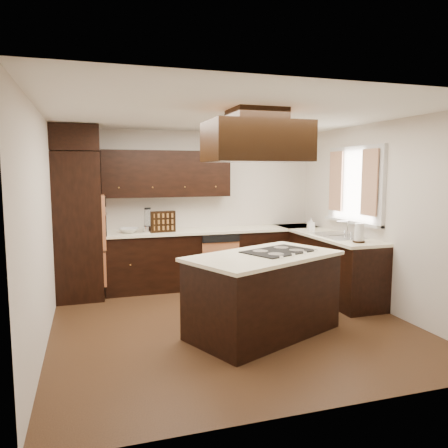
{
  "coord_description": "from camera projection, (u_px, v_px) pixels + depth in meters",
  "views": [
    {
      "loc": [
        -1.62,
        -4.92,
        1.85
      ],
      "look_at": [
        0.1,
        0.6,
        1.15
      ],
      "focal_mm": 35.0,
      "sensor_mm": 36.0,
      "label": 1
    }
  ],
  "objects": [
    {
      "name": "hood_duct",
      "position": [
        257.0,
        115.0,
        4.58
      ],
      "size": [
        0.55,
        0.5,
        0.13
      ],
      "primitive_type": "cube",
      "color": "black",
      "rests_on": "ceiling"
    },
    {
      "name": "countertop_back",
      "position": [
        198.0,
        231.0,
        6.96
      ],
      "size": [
        2.93,
        0.63,
        0.04
      ],
      "primitive_type": "cube",
      "color": "#FFF5CD",
      "rests_on": "base_cabinets_back"
    },
    {
      "name": "floor",
      "position": [
        231.0,
        323.0,
        5.37
      ],
      "size": [
        4.2,
        4.2,
        0.02
      ],
      "primitive_type": "cube",
      "color": "brown",
      "rests_on": "ground"
    },
    {
      "name": "wall_oven_face",
      "position": [
        103.0,
        221.0,
        6.43
      ],
      "size": [
        0.05,
        0.62,
        0.78
      ],
      "primitive_type": "cube",
      "color": "#C67142",
      "rests_on": "oven_column"
    },
    {
      "name": "curtain_right",
      "position": [
        336.0,
        181.0,
        6.68
      ],
      "size": [
        0.02,
        0.34,
        0.9
      ],
      "primitive_type": "cube",
      "color": "beige",
      "rests_on": "wall_right"
    },
    {
      "name": "blender_base",
      "position": [
        148.0,
        229.0,
        6.64
      ],
      "size": [
        0.15,
        0.15,
        0.1
      ],
      "primitive_type": "cylinder",
      "color": "silver",
      "rests_on": "countertop_back"
    },
    {
      "name": "wall_right",
      "position": [
        380.0,
        216.0,
        5.84
      ],
      "size": [
        0.02,
        4.2,
        2.5
      ],
      "primitive_type": "cube",
      "color": "beige",
      "rests_on": "ground"
    },
    {
      "name": "wall_front",
      "position": [
        320.0,
        253.0,
        3.22
      ],
      "size": [
        4.2,
        0.02,
        2.5
      ],
      "primitive_type": "cube",
      "color": "beige",
      "rests_on": "ground"
    },
    {
      "name": "window_pane",
      "position": [
        357.0,
        185.0,
        6.31
      ],
      "size": [
        0.0,
        1.2,
        1.0
      ],
      "primitive_type": "cube",
      "color": "white",
      "rests_on": "wall_right"
    },
    {
      "name": "blender_pitcher",
      "position": [
        148.0,
        218.0,
        6.62
      ],
      "size": [
        0.13,
        0.13,
        0.26
      ],
      "primitive_type": "cone",
      "color": "silver",
      "rests_on": "blender_base"
    },
    {
      "name": "curtain_left",
      "position": [
        369.0,
        182.0,
        5.88
      ],
      "size": [
        0.02,
        0.34,
        0.9
      ],
      "primitive_type": "cube",
      "color": "beige",
      "rests_on": "wall_right"
    },
    {
      "name": "range_hood",
      "position": [
        256.0,
        142.0,
        4.62
      ],
      "size": [
        1.05,
        0.72,
        0.42
      ],
      "primitive_type": "cube",
      "color": "black",
      "rests_on": "ceiling"
    },
    {
      "name": "cooktop",
      "position": [
        279.0,
        251.0,
        5.08
      ],
      "size": [
        0.94,
        0.8,
        0.01
      ],
      "primitive_type": "cube",
      "rotation": [
        0.0,
        0.0,
        0.42
      ],
      "color": "black",
      "rests_on": "island_top"
    },
    {
      "name": "base_cabinets_right",
      "position": [
        324.0,
        264.0,
        6.7
      ],
      "size": [
        0.6,
        2.4,
        0.88
      ],
      "primitive_type": "cube",
      "color": "black",
      "rests_on": "floor"
    },
    {
      "name": "upper_cabinets",
      "position": [
        167.0,
        174.0,
        6.85
      ],
      "size": [
        2.0,
        0.34,
        0.72
      ],
      "primitive_type": "cube",
      "color": "black",
      "rests_on": "wall_back"
    },
    {
      "name": "oven_column",
      "position": [
        78.0,
        226.0,
        6.33
      ],
      "size": [
        0.65,
        0.75,
        2.12
      ],
      "primitive_type": "cube",
      "color": "black",
      "rests_on": "floor"
    },
    {
      "name": "base_cabinets_back",
      "position": [
        198.0,
        259.0,
        7.03
      ],
      "size": [
        2.93,
        0.6,
        0.88
      ],
      "primitive_type": "cube",
      "color": "black",
      "rests_on": "floor"
    },
    {
      "name": "paper_towel",
      "position": [
        359.0,
        233.0,
        5.71
      ],
      "size": [
        0.14,
        0.14,
        0.25
      ],
      "primitive_type": "cylinder",
      "rotation": [
        0.0,
        0.0,
        -0.25
      ],
      "color": "silver",
      "rests_on": "countertop_right"
    },
    {
      "name": "dishwasher_front",
      "position": [
        221.0,
        265.0,
        6.84
      ],
      "size": [
        0.6,
        0.05,
        0.72
      ],
      "primitive_type": "cube",
      "color": "#C67142",
      "rests_on": "floor"
    },
    {
      "name": "window_frame",
      "position": [
        355.0,
        185.0,
        6.3
      ],
      "size": [
        0.06,
        1.32,
        1.12
      ],
      "primitive_type": "cube",
      "color": "silver",
      "rests_on": "wall_right"
    },
    {
      "name": "ceiling",
      "position": [
        231.0,
        114.0,
        5.06
      ],
      "size": [
        4.2,
        4.2,
        0.02
      ],
      "primitive_type": "cube",
      "color": "white",
      "rests_on": "ground"
    },
    {
      "name": "island",
      "position": [
        263.0,
        296.0,
        4.97
      ],
      "size": [
        1.9,
        1.51,
        0.88
      ],
      "primitive_type": "cube",
      "rotation": [
        0.0,
        0.0,
        0.42
      ],
      "color": "black",
      "rests_on": "floor"
    },
    {
      "name": "sink_rim",
      "position": [
        337.0,
        236.0,
        6.31
      ],
      "size": [
        0.52,
        0.84,
        0.01
      ],
      "primitive_type": "cube",
      "color": "silver",
      "rests_on": "countertop_right"
    },
    {
      "name": "spice_rack",
      "position": [
        163.0,
        222.0,
        6.69
      ],
      "size": [
        0.4,
        0.15,
        0.32
      ],
      "primitive_type": "cube",
      "rotation": [
        0.0,
        0.0,
        0.15
      ],
      "color": "black",
      "rests_on": "countertop_back"
    },
    {
      "name": "island_top",
      "position": [
        264.0,
        256.0,
        4.91
      ],
      "size": [
        1.98,
        1.59,
        0.04
      ],
      "primitive_type": "cube",
      "rotation": [
        0.0,
        0.0,
        0.42
      ],
      "color": "#FFF5CD",
      "rests_on": "island"
    },
    {
      "name": "mixing_bowl",
      "position": [
        129.0,
        230.0,
        6.64
      ],
      "size": [
        0.38,
        0.38,
        0.07
      ],
      "primitive_type": "imported",
      "rotation": [
        0.0,
        0.0,
        -0.36
      ],
      "color": "silver",
      "rests_on": "countertop_back"
    },
    {
      "name": "wall_left",
      "position": [
        41.0,
        229.0,
        4.59
      ],
      "size": [
        0.02,
        4.2,
        2.5
      ],
      "primitive_type": "cube",
      "color": "beige",
      "rests_on": "ground"
    },
    {
      "name": "countertop_right",
      "position": [
        324.0,
        234.0,
        6.64
      ],
      "size": [
        0.63,
        2.4,
        0.04
      ],
      "primitive_type": "cube",
      "color": "#FFF5CD",
      "rests_on": "base_cabinets_right"
    },
    {
      "name": "soap_bottle",
      "position": [
        311.0,
        224.0,
        6.82
      ],
      "size": [
        0.1,
        0.1,
        0.21
      ],
      "primitive_type": "imported",
      "rotation": [
        0.0,
        0.0,
        -0.08
      ],
      "color": "silver",
      "rests_on": "countertop_right"
    },
    {
      "name": "wall_back",
      "position": [
        191.0,
        208.0,
        7.22
      ],
      "size": [
        4.2,
        0.02,
        2.5
      ],
      "primitive_type": "cube",
      "color": "beige",
      "rests_on": "ground"
    }
  ]
}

